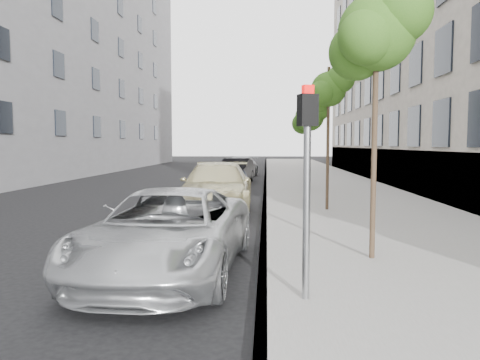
# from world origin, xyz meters

# --- Properties ---
(ground) EXTENTS (160.00, 160.00, 0.00)m
(ground) POSITION_xyz_m (0.00, 0.00, 0.00)
(ground) COLOR black
(ground) RESTS_ON ground
(sidewalk) EXTENTS (6.40, 72.00, 0.14)m
(sidewalk) POSITION_xyz_m (4.30, 24.00, 0.07)
(sidewalk) COLOR gray
(sidewalk) RESTS_ON ground
(curb) EXTENTS (0.15, 72.00, 0.14)m
(curb) POSITION_xyz_m (1.18, 24.00, 0.07)
(curb) COLOR #9E9B93
(curb) RESTS_ON ground
(tree_near) EXTENTS (1.73, 1.53, 4.97)m
(tree_near) POSITION_xyz_m (3.23, 1.50, 4.25)
(tree_near) COLOR #38281C
(tree_near) RESTS_ON sidewalk
(tree_mid) EXTENTS (1.52, 1.32, 4.60)m
(tree_mid) POSITION_xyz_m (3.23, 8.00, 3.98)
(tree_mid) COLOR #38281C
(tree_mid) RESTS_ON sidewalk
(tree_far) EXTENTS (1.68, 1.48, 4.20)m
(tree_far) POSITION_xyz_m (3.23, 14.50, 3.51)
(tree_far) COLOR #38281C
(tree_far) RESTS_ON sidewalk
(signal_pole) EXTENTS (0.29, 0.25, 2.89)m
(signal_pole) POSITION_xyz_m (1.77, -0.89, 1.96)
(signal_pole) COLOR #939699
(signal_pole) RESTS_ON sidewalk
(minivan) EXTENTS (2.72, 5.38, 1.46)m
(minivan) POSITION_xyz_m (-0.47, 0.76, 0.73)
(minivan) COLOR #B8BBBE
(minivan) RESTS_ON ground
(suv) EXTENTS (2.40, 5.64, 1.62)m
(suv) POSITION_xyz_m (-0.42, 8.25, 0.81)
(suv) COLOR #C8BF8E
(suv) RESTS_ON ground
(sedan_blue) EXTENTS (2.11, 4.12, 1.34)m
(sedan_blue) POSITION_xyz_m (-0.65, 14.15, 0.67)
(sedan_blue) COLOR #0F1932
(sedan_blue) RESTS_ON ground
(sedan_black) EXTENTS (2.09, 4.52, 1.43)m
(sedan_black) POSITION_xyz_m (-0.52, 19.72, 0.72)
(sedan_black) COLOR black
(sedan_black) RESTS_ON ground
(sedan_rear) EXTENTS (2.70, 5.07, 1.40)m
(sedan_rear) POSITION_xyz_m (-0.59, 24.91, 0.70)
(sedan_rear) COLOR #93959A
(sedan_rear) RESTS_ON ground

